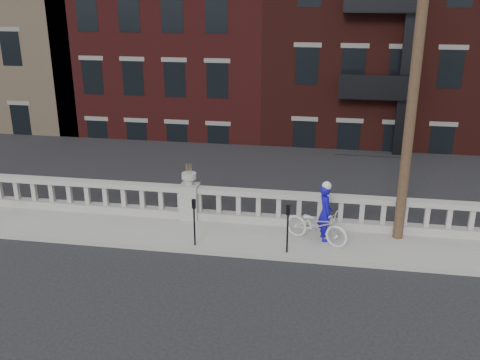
# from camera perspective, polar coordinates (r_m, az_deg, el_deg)

# --- Properties ---
(ground) EXTENTS (120.00, 120.00, 0.00)m
(ground) POSITION_cam_1_polar(r_m,az_deg,el_deg) (13.41, -9.64, -11.28)
(ground) COLOR black
(ground) RESTS_ON ground
(sidewalk) EXTENTS (32.00, 2.20, 0.15)m
(sidewalk) POSITION_cam_1_polar(r_m,az_deg,el_deg) (15.90, -6.17, -5.63)
(sidewalk) COLOR gray
(sidewalk) RESTS_ON ground
(balustrade) EXTENTS (28.00, 0.34, 1.03)m
(balustrade) POSITION_cam_1_polar(r_m,az_deg,el_deg) (16.51, -5.37, -2.48)
(balustrade) COLOR gray
(balustrade) RESTS_ON sidewalk
(planter_pedestal) EXTENTS (0.55, 0.55, 1.76)m
(planter_pedestal) POSITION_cam_1_polar(r_m,az_deg,el_deg) (16.44, -5.39, -1.86)
(planter_pedestal) COLOR gray
(planter_pedestal) RESTS_ON sidewalk
(lower_level) EXTENTS (80.00, 44.00, 20.80)m
(lower_level) POSITION_cam_1_polar(r_m,az_deg,el_deg) (34.29, 3.77, 12.54)
(lower_level) COLOR #605E59
(lower_level) RESTS_ON ground
(utility_pole) EXTENTS (1.60, 0.28, 10.00)m
(utility_pole) POSITION_cam_1_polar(r_m,az_deg,el_deg) (14.66, 18.38, 12.42)
(utility_pole) COLOR #422D1E
(utility_pole) RESTS_ON sidewalk
(parking_meter_c) EXTENTS (0.10, 0.09, 1.36)m
(parking_meter_c) POSITION_cam_1_polar(r_m,az_deg,el_deg) (14.63, -4.91, -3.95)
(parking_meter_c) COLOR black
(parking_meter_c) RESTS_ON sidewalk
(parking_meter_d) EXTENTS (0.10, 0.09, 1.36)m
(parking_meter_d) POSITION_cam_1_polar(r_m,az_deg,el_deg) (14.24, 5.11, -4.64)
(parking_meter_d) COLOR black
(parking_meter_d) RESTS_ON sidewalk
(bicycle) EXTENTS (1.99, 1.39, 0.99)m
(bicycle) POSITION_cam_1_polar(r_m,az_deg,el_deg) (15.08, 8.16, -4.78)
(bicycle) COLOR silver
(bicycle) RESTS_ON sidewalk
(cyclist) EXTENTS (0.52, 0.67, 1.63)m
(cyclist) POSITION_cam_1_polar(r_m,az_deg,el_deg) (15.12, 9.07, -3.46)
(cyclist) COLOR #130BAB
(cyclist) RESTS_ON sidewalk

